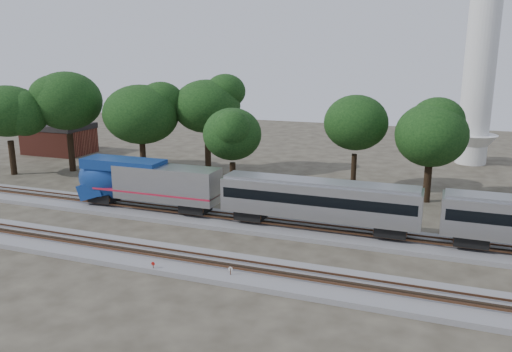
# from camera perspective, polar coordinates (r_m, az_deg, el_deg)

# --- Properties ---
(ground) EXTENTS (160.00, 160.00, 0.00)m
(ground) POSITION_cam_1_polar(r_m,az_deg,el_deg) (42.96, -8.18, -7.50)
(ground) COLOR #383328
(ground) RESTS_ON ground
(track_far) EXTENTS (160.00, 5.00, 0.73)m
(track_far) POSITION_cam_1_polar(r_m,az_deg,el_deg) (47.91, -4.77, -4.90)
(track_far) COLOR slate
(track_far) RESTS_ON ground
(track_near) EXTENTS (160.00, 5.00, 0.73)m
(track_near) POSITION_cam_1_polar(r_m,az_deg,el_deg) (39.68, -10.97, -9.12)
(track_near) COLOR slate
(track_near) RESTS_ON ground
(switch_stand_red) EXTENTS (0.28, 0.05, 0.89)m
(switch_stand_red) POSITION_cam_1_polar(r_m,az_deg,el_deg) (37.35, -11.67, -10.04)
(switch_stand_red) COLOR #512D19
(switch_stand_red) RESTS_ON ground
(switch_stand_white) EXTENTS (0.31, 0.11, 1.00)m
(switch_stand_white) POSITION_cam_1_polar(r_m,az_deg,el_deg) (35.60, -2.94, -10.86)
(switch_stand_white) COLOR #512D19
(switch_stand_white) RESTS_ON ground
(switch_lever) EXTENTS (0.57, 0.45, 0.30)m
(switch_lever) POSITION_cam_1_polar(r_m,az_deg,el_deg) (36.08, -4.77, -11.39)
(switch_lever) COLOR #512D19
(switch_lever) RESTS_ON ground
(brick_building) EXTENTS (10.06, 7.13, 4.81)m
(brick_building) POSITION_cam_1_polar(r_m,az_deg,el_deg) (86.45, -21.59, 4.03)
(brick_building) COLOR maroon
(brick_building) RESTS_ON ground
(tree_0) EXTENTS (8.53, 8.53, 12.02)m
(tree_0) POSITION_cam_1_polar(r_m,az_deg,el_deg) (72.41, -26.57, 6.63)
(tree_0) COLOR black
(tree_0) RESTS_ON ground
(tree_1) EXTENTS (9.68, 9.68, 13.64)m
(tree_1) POSITION_cam_1_polar(r_m,az_deg,el_deg) (71.36, -20.80, 8.01)
(tree_1) COLOR black
(tree_1) RESTS_ON ground
(tree_2) EXTENTS (8.15, 8.15, 11.49)m
(tree_2) POSITION_cam_1_polar(r_m,az_deg,el_deg) (66.10, -13.03, 6.85)
(tree_2) COLOR black
(tree_2) RESTS_ON ground
(tree_3) EXTENTS (9.05, 9.05, 12.76)m
(tree_3) POSITION_cam_1_polar(r_m,az_deg,el_deg) (66.19, -5.63, 7.91)
(tree_3) COLOR black
(tree_3) RESTS_ON ground
(tree_4) EXTENTS (7.06, 7.06, 9.96)m
(tree_4) POSITION_cam_1_polar(r_m,az_deg,el_deg) (55.14, -2.73, 4.78)
(tree_4) COLOR black
(tree_4) RESTS_ON ground
(tree_5) EXTENTS (8.05, 8.05, 11.34)m
(tree_5) POSITION_cam_1_polar(r_m,az_deg,el_deg) (58.32, 11.34, 5.98)
(tree_5) COLOR black
(tree_5) RESTS_ON ground
(tree_6) EXTENTS (7.41, 7.41, 10.45)m
(tree_6) POSITION_cam_1_polar(r_m,az_deg,el_deg) (55.46, 19.40, 4.43)
(tree_6) COLOR black
(tree_6) RESTS_ON ground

